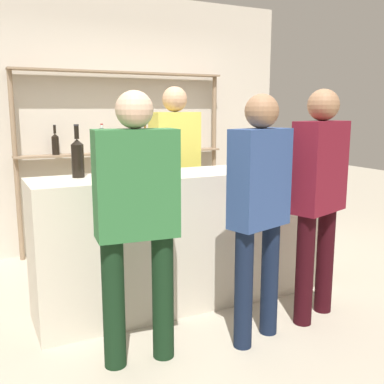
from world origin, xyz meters
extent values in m
plane|color=#B2A893|center=(0.00, 0.00, 0.00)|extent=(16.00, 16.00, 0.00)
cube|color=beige|center=(0.00, 0.00, 0.53)|extent=(2.48, 0.55, 1.07)
cube|color=beige|center=(0.00, 1.88, 1.40)|extent=(4.08, 0.12, 2.80)
cylinder|color=#897056|center=(-1.15, 1.70, 0.98)|extent=(0.05, 0.05, 1.96)
cylinder|color=#897056|center=(1.15, 1.70, 0.98)|extent=(0.05, 0.05, 1.96)
cube|color=#897056|center=(0.00, 1.70, 1.95)|extent=(2.34, 0.18, 0.02)
cube|color=#897056|center=(0.00, 1.70, 1.08)|extent=(2.34, 0.18, 0.02)
cylinder|color=black|center=(-0.75, 1.70, 1.18)|extent=(0.07, 0.07, 0.19)
cone|color=black|center=(-0.75, 1.70, 1.29)|extent=(0.07, 0.07, 0.03)
cylinder|color=black|center=(-0.75, 1.70, 1.35)|extent=(0.03, 0.03, 0.08)
cylinder|color=black|center=(-0.75, 1.70, 1.39)|extent=(0.03, 0.03, 0.01)
cylinder|color=silver|center=(-0.25, 1.70, 1.18)|extent=(0.08, 0.08, 0.19)
cone|color=silver|center=(-0.25, 1.70, 1.29)|extent=(0.08, 0.08, 0.03)
cylinder|color=silver|center=(-0.25, 1.70, 1.35)|extent=(0.03, 0.03, 0.08)
cylinder|color=maroon|center=(-0.25, 1.70, 1.40)|extent=(0.03, 0.03, 0.01)
cylinder|color=brown|center=(0.25, 1.70, 1.18)|extent=(0.06, 0.06, 0.19)
cone|color=brown|center=(0.25, 1.70, 1.29)|extent=(0.06, 0.06, 0.03)
cylinder|color=brown|center=(0.25, 1.70, 1.35)|extent=(0.02, 0.02, 0.09)
cylinder|color=gold|center=(0.25, 1.70, 1.41)|extent=(0.03, 0.03, 0.01)
cylinder|color=black|center=(0.75, 1.70, 1.20)|extent=(0.08, 0.08, 0.23)
cone|color=black|center=(0.75, 1.70, 1.33)|extent=(0.08, 0.08, 0.04)
cylinder|color=black|center=(0.75, 1.70, 1.39)|extent=(0.03, 0.03, 0.08)
cylinder|color=#232328|center=(0.75, 1.70, 1.43)|extent=(0.03, 0.03, 0.01)
cylinder|color=black|center=(-0.86, 0.11, 1.19)|extent=(0.09, 0.09, 0.24)
cone|color=black|center=(-0.86, 0.11, 1.33)|extent=(0.09, 0.09, 0.04)
cylinder|color=black|center=(-0.86, 0.11, 1.39)|extent=(0.03, 0.03, 0.09)
cylinder|color=#232328|center=(-0.86, 0.11, 1.44)|extent=(0.04, 0.04, 0.01)
cylinder|color=silver|center=(-0.70, 0.05, 1.18)|extent=(0.08, 0.08, 0.22)
cone|color=silver|center=(-0.70, 0.05, 1.30)|extent=(0.08, 0.08, 0.04)
cylinder|color=silver|center=(-0.70, 0.05, 1.37)|extent=(0.03, 0.03, 0.09)
cylinder|color=black|center=(-0.70, 0.05, 1.41)|extent=(0.03, 0.03, 0.01)
cylinder|color=black|center=(-0.43, 0.09, 1.18)|extent=(0.09, 0.09, 0.22)
cone|color=black|center=(-0.43, 0.09, 1.31)|extent=(0.09, 0.09, 0.04)
cylinder|color=black|center=(-0.43, 0.09, 1.38)|extent=(0.03, 0.03, 0.10)
cylinder|color=gold|center=(-0.43, 0.09, 1.43)|extent=(0.04, 0.04, 0.01)
cylinder|color=silver|center=(0.73, 0.00, 1.07)|extent=(0.06, 0.06, 0.00)
cylinder|color=silver|center=(0.73, 0.00, 1.12)|extent=(0.01, 0.01, 0.09)
cone|color=silver|center=(0.73, 0.00, 1.20)|extent=(0.07, 0.07, 0.07)
cylinder|color=black|center=(0.83, -0.63, 0.41)|extent=(0.13, 0.13, 0.82)
cylinder|color=black|center=(0.55, -0.73, 0.41)|extent=(0.13, 0.13, 0.82)
cube|color=maroon|center=(0.69, -0.68, 1.15)|extent=(0.50, 0.34, 0.65)
sphere|color=#936B4C|center=(0.69, -0.68, 1.58)|extent=(0.22, 0.22, 0.22)
cylinder|color=black|center=(-0.55, -0.69, 0.40)|extent=(0.13, 0.13, 0.81)
cylinder|color=black|center=(-0.85, -0.66, 0.40)|extent=(0.13, 0.13, 0.81)
cube|color=#2D6B38|center=(-0.70, -0.67, 1.12)|extent=(0.50, 0.26, 0.64)
sphere|color=#DBB293|center=(-0.70, -0.67, 1.55)|extent=(0.22, 0.22, 0.22)
cylinder|color=#121C33|center=(0.24, -0.73, 0.40)|extent=(0.12, 0.12, 0.80)
cylinder|color=#121C33|center=(-0.03, -0.81, 0.40)|extent=(0.12, 0.12, 0.80)
cube|color=navy|center=(0.10, -0.77, 1.12)|extent=(0.47, 0.30, 0.63)
sphere|color=#936B4C|center=(0.10, -0.77, 1.54)|extent=(0.22, 0.22, 0.22)
cylinder|color=brown|center=(0.02, 0.68, 0.43)|extent=(0.13, 0.13, 0.85)
cylinder|color=brown|center=(0.31, 0.71, 0.43)|extent=(0.13, 0.13, 0.85)
cube|color=#D1C64C|center=(0.17, 0.70, 1.19)|extent=(0.47, 0.25, 0.68)
sphere|color=tan|center=(0.17, 0.70, 1.65)|extent=(0.23, 0.23, 0.23)
camera|label=1|loc=(-1.56, -3.13, 1.55)|focal=42.00mm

